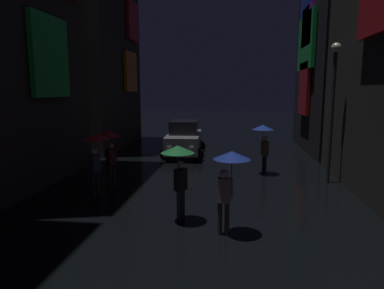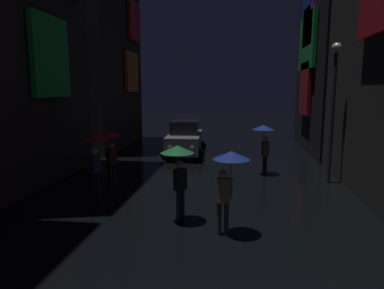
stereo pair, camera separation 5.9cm
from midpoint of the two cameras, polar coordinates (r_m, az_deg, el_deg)
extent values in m
cube|color=#26E54C|center=(13.84, -22.40, 13.37)|extent=(0.20, 2.39, 2.91)
cube|color=#33302D|center=(22.99, -16.39, 19.22)|extent=(4.00, 7.42, 15.47)
cube|color=orange|center=(22.81, -9.97, 11.84)|extent=(0.20, 2.21, 2.51)
cube|color=red|center=(24.00, -9.56, 19.62)|extent=(0.20, 2.25, 2.49)
cube|color=black|center=(22.00, 24.37, 14.87)|extent=(4.00, 7.81, 12.14)
cube|color=red|center=(21.18, 18.43, 8.85)|extent=(0.20, 2.40, 3.00)
cube|color=#26E54C|center=(21.49, 18.73, 15.89)|extent=(0.20, 4.07, 3.10)
cube|color=#F226D8|center=(21.32, 19.01, 18.14)|extent=(0.20, 2.61, 2.18)
cylinder|color=#2D2D38|center=(9.68, -1.43, -9.87)|extent=(0.12, 0.12, 0.85)
cylinder|color=#2D2D38|center=(9.55, -2.10, -10.14)|extent=(0.12, 0.12, 0.85)
cube|color=black|center=(9.40, -1.79, -5.83)|extent=(0.36, 0.40, 0.60)
sphere|color=beige|center=(9.31, -1.80, -3.39)|extent=(0.22, 0.22, 0.22)
cylinder|color=black|center=(9.23, -2.24, -5.81)|extent=(0.09, 0.09, 0.50)
cylinder|color=slate|center=(9.14, -2.25, -3.78)|extent=(0.02, 0.02, 0.77)
cone|color=green|center=(9.05, -2.27, -0.78)|extent=(0.90, 0.90, 0.20)
cylinder|color=#38332D|center=(8.70, 4.73, -12.16)|extent=(0.12, 0.12, 0.85)
cylinder|color=#38332D|center=(8.68, 5.93, -12.23)|extent=(0.12, 0.12, 0.85)
cube|color=gray|center=(8.45, 5.40, -7.61)|extent=(0.36, 0.25, 0.60)
sphere|color=beige|center=(8.34, 5.44, -4.91)|extent=(0.22, 0.22, 0.22)
cylinder|color=gray|center=(8.46, 6.67, -7.25)|extent=(0.09, 0.09, 0.50)
cylinder|color=slate|center=(8.38, 6.71, -5.05)|extent=(0.02, 0.02, 0.77)
cone|color=#263FB2|center=(8.27, 6.77, -1.79)|extent=(0.90, 0.90, 0.20)
cylinder|color=#2D2D38|center=(11.95, -15.93, -6.52)|extent=(0.12, 0.12, 0.85)
cylinder|color=#2D2D38|center=(12.07, -15.33, -6.33)|extent=(0.12, 0.12, 0.85)
cube|color=#333859|center=(11.84, -15.78, -3.04)|extent=(0.33, 0.40, 0.60)
sphere|color=beige|center=(11.76, -15.86, -1.09)|extent=(0.22, 0.22, 0.22)
cylinder|color=#333859|center=(11.99, -15.37, -2.62)|extent=(0.09, 0.09, 0.50)
cylinder|color=slate|center=(11.93, -15.44, -1.05)|extent=(0.02, 0.02, 0.77)
cone|color=red|center=(11.86, -15.54, 1.26)|extent=(0.90, 0.90, 0.20)
cylinder|color=#38332D|center=(13.12, -12.73, -4.98)|extent=(0.12, 0.12, 0.85)
cylinder|color=#38332D|center=(13.00, -13.28, -5.14)|extent=(0.12, 0.12, 0.85)
cube|color=#4C1E23|center=(12.91, -13.12, -1.94)|extent=(0.34, 0.40, 0.60)
sphere|color=tan|center=(12.83, -13.18, -0.14)|extent=(0.22, 0.22, 0.22)
cylinder|color=#4C1E23|center=(12.74, -13.52, -1.87)|extent=(0.09, 0.09, 0.50)
cylinder|color=slate|center=(12.68, -13.58, -0.39)|extent=(0.02, 0.02, 0.77)
cone|color=red|center=(12.61, -13.66, 1.79)|extent=(0.90, 0.90, 0.20)
cylinder|color=black|center=(14.63, 12.27, -3.51)|extent=(0.12, 0.12, 0.85)
cylinder|color=black|center=(14.80, 12.01, -3.36)|extent=(0.12, 0.12, 0.85)
cube|color=brown|center=(14.58, 12.23, -0.65)|extent=(0.31, 0.39, 0.60)
sphere|color=beige|center=(14.51, 12.29, 0.94)|extent=(0.22, 0.22, 0.22)
cylinder|color=brown|center=(14.71, 11.80, -0.35)|extent=(0.09, 0.09, 0.50)
cylinder|color=slate|center=(14.66, 11.85, 0.94)|extent=(0.02, 0.02, 0.77)
cone|color=#263FB2|center=(14.60, 11.91, 2.83)|extent=(0.90, 0.90, 0.20)
cube|color=#99999E|center=(18.61, -1.10, 0.47)|extent=(1.93, 4.19, 0.90)
cube|color=black|center=(18.50, -1.11, 2.92)|extent=(1.55, 1.92, 0.70)
cylinder|color=black|center=(17.31, 1.15, -1.70)|extent=(0.65, 0.26, 0.64)
cylinder|color=black|center=(17.47, -4.15, -1.62)|extent=(0.65, 0.26, 0.64)
cylinder|color=black|center=(19.93, 1.57, -0.26)|extent=(0.65, 0.26, 0.64)
cylinder|color=black|center=(20.07, -3.04, -0.20)|extent=(0.65, 0.26, 0.64)
cube|color=white|center=(16.52, 0.13, -0.63)|extent=(0.20, 0.07, 0.14)
cube|color=white|center=(16.64, -3.66, -0.58)|extent=(0.20, 0.07, 0.14)
cylinder|color=#2D2D33|center=(13.99, 22.41, 3.87)|extent=(0.14, 0.14, 4.92)
sphere|color=#F9EFCC|center=(14.02, 23.09, 14.66)|extent=(0.36, 0.36, 0.36)
camera|label=1|loc=(0.03, -89.85, 0.02)|focal=32.00mm
camera|label=2|loc=(0.03, 90.15, -0.02)|focal=32.00mm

